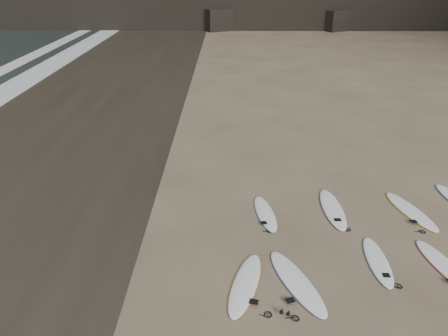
# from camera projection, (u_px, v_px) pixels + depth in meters

# --- Properties ---
(ground) EXTENTS (240.00, 240.00, 0.00)m
(ground) POSITION_uv_depth(u_px,v_px,m) (392.00, 264.00, 11.89)
(ground) COLOR #897559
(ground) RESTS_ON ground
(wet_sand) EXTENTS (12.00, 200.00, 0.01)m
(wet_sand) POSITION_uv_depth(u_px,v_px,m) (51.00, 133.00, 21.02)
(wet_sand) COLOR #383026
(wet_sand) RESTS_ON ground
(surfboard_0) EXTENTS (1.25, 2.63, 0.09)m
(surfboard_0) POSITION_uv_depth(u_px,v_px,m) (245.00, 284.00, 11.11)
(surfboard_0) COLOR white
(surfboard_0) RESTS_ON ground
(surfboard_1) EXTENTS (1.58, 2.80, 0.10)m
(surfboard_1) POSITION_uv_depth(u_px,v_px,m) (297.00, 282.00, 11.17)
(surfboard_1) COLOR white
(surfboard_1) RESTS_ON ground
(surfboard_2) EXTENTS (0.62, 2.30, 0.08)m
(surfboard_2) POSITION_uv_depth(u_px,v_px,m) (378.00, 261.00, 11.95)
(surfboard_2) COLOR white
(surfboard_2) RESTS_ON ground
(surfboard_3) EXTENTS (1.09, 2.51, 0.09)m
(surfboard_3) POSITION_uv_depth(u_px,v_px,m) (445.00, 266.00, 11.77)
(surfboard_3) COLOR white
(surfboard_3) RESTS_ON ground
(surfboard_5) EXTENTS (0.88, 2.33, 0.08)m
(surfboard_5) POSITION_uv_depth(u_px,v_px,m) (265.00, 213.00, 14.23)
(surfboard_5) COLOR white
(surfboard_5) RESTS_ON ground
(surfboard_6) EXTENTS (0.69, 2.69, 0.10)m
(surfboard_6) POSITION_uv_depth(u_px,v_px,m) (333.00, 209.00, 14.47)
(surfboard_6) COLOR white
(surfboard_6) RESTS_ON ground
(surfboard_7) EXTENTS (1.29, 2.68, 0.09)m
(surfboard_7) POSITION_uv_depth(u_px,v_px,m) (411.00, 211.00, 14.34)
(surfboard_7) COLOR white
(surfboard_7) RESTS_ON ground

